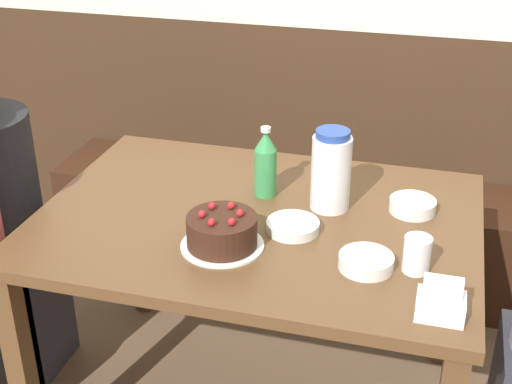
{
  "coord_description": "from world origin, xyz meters",
  "views": [
    {
      "loc": [
        0.48,
        -1.74,
        1.72
      ],
      "look_at": [
        -0.02,
        0.05,
        0.77
      ],
      "focal_mm": 50.0,
      "sensor_mm": 36.0,
      "label": 1
    }
  ],
  "objects_px": {
    "soju_bottle": "(266,163)",
    "bowl_rice_small": "(293,226)",
    "glass_water_tall": "(417,254)",
    "bench_seat": "(310,229)",
    "water_pitcher": "(331,171)",
    "bowl_side_dish": "(366,262)",
    "bowl_soup_white": "(413,206)",
    "napkin_holder": "(441,303)",
    "birthday_cake": "(222,232)"
  },
  "relations": [
    {
      "from": "soju_bottle",
      "to": "bowl_rice_small",
      "type": "height_order",
      "value": "soju_bottle"
    },
    {
      "from": "bowl_soup_white",
      "to": "glass_water_tall",
      "type": "xyz_separation_m",
      "value": [
        0.03,
        -0.32,
        0.03
      ]
    },
    {
      "from": "bench_seat",
      "to": "birthday_cake",
      "type": "bearing_deg",
      "value": -92.54
    },
    {
      "from": "napkin_holder",
      "to": "glass_water_tall",
      "type": "relative_size",
      "value": 1.15
    },
    {
      "from": "water_pitcher",
      "to": "glass_water_tall",
      "type": "height_order",
      "value": "water_pitcher"
    },
    {
      "from": "napkin_holder",
      "to": "glass_water_tall",
      "type": "xyz_separation_m",
      "value": [
        -0.07,
        0.18,
        0.01
      ]
    },
    {
      "from": "bench_seat",
      "to": "soju_bottle",
      "type": "xyz_separation_m",
      "value": [
        -0.01,
        -0.69,
        0.61
      ]
    },
    {
      "from": "water_pitcher",
      "to": "bench_seat",
      "type": "bearing_deg",
      "value": 104.79
    },
    {
      "from": "birthday_cake",
      "to": "bowl_rice_small",
      "type": "relative_size",
      "value": 1.52
    },
    {
      "from": "soju_bottle",
      "to": "napkin_holder",
      "type": "relative_size",
      "value": 2.01
    },
    {
      "from": "napkin_holder",
      "to": "glass_water_tall",
      "type": "distance_m",
      "value": 0.19
    },
    {
      "from": "bench_seat",
      "to": "birthday_cake",
      "type": "xyz_separation_m",
      "value": [
        -0.05,
        -1.02,
        0.55
      ]
    },
    {
      "from": "water_pitcher",
      "to": "bowl_rice_small",
      "type": "height_order",
      "value": "water_pitcher"
    },
    {
      "from": "bench_seat",
      "to": "bowl_rice_small",
      "type": "height_order",
      "value": "bowl_rice_small"
    },
    {
      "from": "soju_bottle",
      "to": "bowl_rice_small",
      "type": "distance_m",
      "value": 0.25
    },
    {
      "from": "bench_seat",
      "to": "glass_water_tall",
      "type": "bearing_deg",
      "value": -65.22
    },
    {
      "from": "birthday_cake",
      "to": "soju_bottle",
      "type": "height_order",
      "value": "soju_bottle"
    },
    {
      "from": "water_pitcher",
      "to": "glass_water_tall",
      "type": "distance_m",
      "value": 0.39
    },
    {
      "from": "soju_bottle",
      "to": "glass_water_tall",
      "type": "relative_size",
      "value": 2.31
    },
    {
      "from": "water_pitcher",
      "to": "napkin_holder",
      "type": "relative_size",
      "value": 2.21
    },
    {
      "from": "birthday_cake",
      "to": "bowl_soup_white",
      "type": "xyz_separation_m",
      "value": [
        0.47,
        0.34,
        -0.03
      ]
    },
    {
      "from": "bench_seat",
      "to": "water_pitcher",
      "type": "height_order",
      "value": "water_pitcher"
    },
    {
      "from": "bowl_soup_white",
      "to": "napkin_holder",
      "type": "bearing_deg",
      "value": -78.57
    },
    {
      "from": "soju_bottle",
      "to": "bowl_side_dish",
      "type": "xyz_separation_m",
      "value": [
        0.35,
        -0.33,
        -0.09
      ]
    },
    {
      "from": "bowl_soup_white",
      "to": "glass_water_tall",
      "type": "relative_size",
      "value": 1.41
    },
    {
      "from": "bowl_soup_white",
      "to": "bowl_rice_small",
      "type": "height_order",
      "value": "bowl_soup_white"
    },
    {
      "from": "bowl_rice_small",
      "to": "glass_water_tall",
      "type": "relative_size",
      "value": 1.55
    },
    {
      "from": "glass_water_tall",
      "to": "bowl_rice_small",
      "type": "bearing_deg",
      "value": 161.89
    },
    {
      "from": "bench_seat",
      "to": "glass_water_tall",
      "type": "relative_size",
      "value": 22.72
    },
    {
      "from": "birthday_cake",
      "to": "napkin_holder",
      "type": "height_order",
      "value": "birthday_cake"
    },
    {
      "from": "soju_bottle",
      "to": "birthday_cake",
      "type": "bearing_deg",
      "value": -95.67
    },
    {
      "from": "bowl_rice_small",
      "to": "bowl_side_dish",
      "type": "height_order",
      "value": "bowl_side_dish"
    },
    {
      "from": "bowl_rice_small",
      "to": "bowl_soup_white",
      "type": "bearing_deg",
      "value": 33.23
    },
    {
      "from": "bench_seat",
      "to": "bowl_rice_small",
      "type": "distance_m",
      "value": 1.04
    },
    {
      "from": "soju_bottle",
      "to": "napkin_holder",
      "type": "xyz_separation_m",
      "value": [
        0.54,
        -0.49,
        -0.07
      ]
    },
    {
      "from": "bowl_soup_white",
      "to": "glass_water_tall",
      "type": "height_order",
      "value": "glass_water_tall"
    },
    {
      "from": "soju_bottle",
      "to": "bowl_side_dish",
      "type": "relative_size",
      "value": 1.57
    },
    {
      "from": "water_pitcher",
      "to": "bowl_soup_white",
      "type": "xyz_separation_m",
      "value": [
        0.24,
        0.04,
        -0.1
      ]
    },
    {
      "from": "birthday_cake",
      "to": "soju_bottle",
      "type": "bearing_deg",
      "value": 84.33
    },
    {
      "from": "bowl_side_dish",
      "to": "glass_water_tall",
      "type": "height_order",
      "value": "glass_water_tall"
    },
    {
      "from": "bowl_soup_white",
      "to": "glass_water_tall",
      "type": "bearing_deg",
      "value": -84.09
    },
    {
      "from": "soju_bottle",
      "to": "glass_water_tall",
      "type": "distance_m",
      "value": 0.57
    },
    {
      "from": "water_pitcher",
      "to": "soju_bottle",
      "type": "relative_size",
      "value": 1.1
    },
    {
      "from": "water_pitcher",
      "to": "bowl_side_dish",
      "type": "bearing_deg",
      "value": -63.62
    },
    {
      "from": "soju_bottle",
      "to": "napkin_holder",
      "type": "distance_m",
      "value": 0.73
    },
    {
      "from": "bench_seat",
      "to": "bowl_side_dish",
      "type": "relative_size",
      "value": 15.46
    },
    {
      "from": "birthday_cake",
      "to": "bowl_soup_white",
      "type": "height_order",
      "value": "birthday_cake"
    },
    {
      "from": "birthday_cake",
      "to": "napkin_holder",
      "type": "xyz_separation_m",
      "value": [
        0.57,
        -0.16,
        -0.01
      ]
    },
    {
      "from": "glass_water_tall",
      "to": "bowl_soup_white",
      "type": "bearing_deg",
      "value": 95.91
    },
    {
      "from": "bowl_side_dish",
      "to": "glass_water_tall",
      "type": "distance_m",
      "value": 0.13
    }
  ]
}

